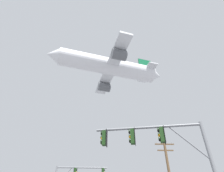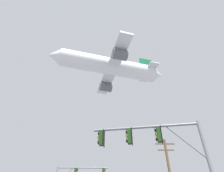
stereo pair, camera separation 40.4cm
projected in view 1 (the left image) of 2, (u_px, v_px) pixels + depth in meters
name	position (u px, v px, depth m)	size (l,w,h in m)	color
signal_pole_near	(161.00, 147.00, 10.77)	(6.35, 1.36, 6.26)	slate
airplane	(108.00, 66.00, 45.68)	(28.60, 22.09, 7.85)	white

